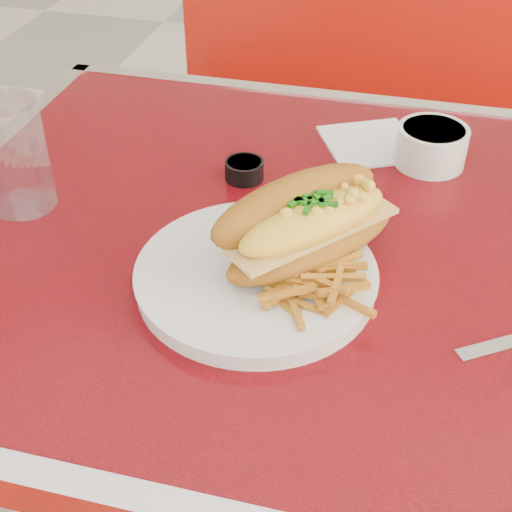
% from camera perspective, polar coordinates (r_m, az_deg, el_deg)
% --- Properties ---
extents(diner_table, '(1.23, 0.83, 0.77)m').
position_cam_1_polar(diner_table, '(0.99, 9.66, -6.72)').
color(diner_table, red).
rests_on(diner_table, ground).
extents(booth_bench_far, '(1.20, 0.51, 0.90)m').
position_cam_1_polar(booth_bench_far, '(1.82, 11.53, 3.61)').
color(booth_bench_far, '#A1150A').
rests_on(booth_bench_far, ground).
extents(dinner_plate, '(0.35, 0.35, 0.02)m').
position_cam_1_polar(dinner_plate, '(0.81, 0.00, -1.63)').
color(dinner_plate, silver).
rests_on(dinner_plate, diner_table).
extents(mac_hoagie, '(0.23, 0.25, 0.10)m').
position_cam_1_polar(mac_hoagie, '(0.80, 4.07, 2.69)').
color(mac_hoagie, '#A5661A').
rests_on(mac_hoagie, dinner_plate).
extents(fries_pile, '(0.12, 0.12, 0.03)m').
position_cam_1_polar(fries_pile, '(0.77, 4.47, -1.89)').
color(fries_pile, orange).
rests_on(fries_pile, dinner_plate).
extents(fork, '(0.04, 0.14, 0.00)m').
position_cam_1_polar(fork, '(0.83, 5.12, 0.07)').
color(fork, silver).
rests_on(fork, dinner_plate).
extents(gravy_ramekin, '(0.11, 0.11, 0.06)m').
position_cam_1_polar(gravy_ramekin, '(1.05, 13.86, 8.64)').
color(gravy_ramekin, silver).
rests_on(gravy_ramekin, diner_table).
extents(sauce_cup_left, '(0.05, 0.05, 0.03)m').
position_cam_1_polar(sauce_cup_left, '(0.99, -0.94, 6.97)').
color(sauce_cup_left, black).
rests_on(sauce_cup_left, diner_table).
extents(water_tumbler, '(0.10, 0.10, 0.15)m').
position_cam_1_polar(water_tumbler, '(0.96, -18.77, 7.63)').
color(water_tumbler, silver).
rests_on(water_tumbler, diner_table).
extents(paper_napkin, '(0.18, 0.18, 0.00)m').
position_cam_1_polar(paper_napkin, '(1.09, 9.15, 8.89)').
color(paper_napkin, white).
rests_on(paper_napkin, diner_table).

